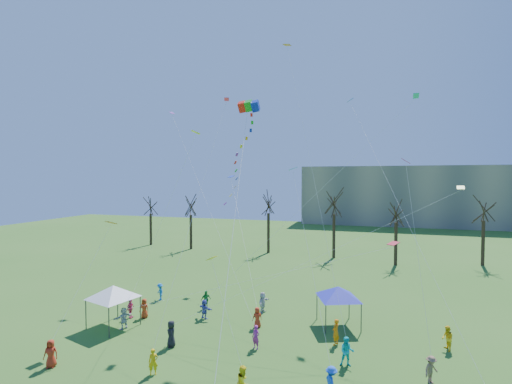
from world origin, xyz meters
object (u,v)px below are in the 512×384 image
(distant_building, at_px, (422,196))
(big_box_kite, at_px, (243,161))
(canopy_tent_white, at_px, (113,292))
(canopy_tent_blue, at_px, (338,292))

(distant_building, distance_m, big_box_kite, 77.84)
(canopy_tent_white, xyz_separation_m, canopy_tent_blue, (17.24, 5.35, -0.12))
(canopy_tent_white, relative_size, canopy_tent_blue, 1.08)
(distant_building, relative_size, big_box_kite, 2.91)
(big_box_kite, relative_size, canopy_tent_blue, 5.15)
(canopy_tent_white, bearing_deg, big_box_kite, 9.69)
(distant_building, distance_m, canopy_tent_blue, 72.50)
(big_box_kite, xyz_separation_m, canopy_tent_blue, (6.89, 3.58, -10.51))
(big_box_kite, relative_size, canopy_tent_white, 4.79)
(canopy_tent_white, bearing_deg, distant_building, 65.94)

